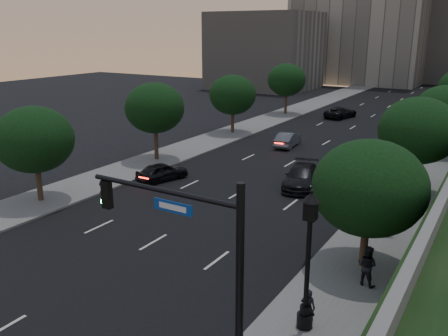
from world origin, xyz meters
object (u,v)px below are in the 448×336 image
Objects in this scene: street_lamp at (308,267)px; pedestrian_c at (389,220)px; traffic_signal_mast at (208,283)px; sedan_near_left at (162,172)px; pedestrian_b at (367,266)px; sedan_mid_left at (288,139)px; pedestrian_a at (308,308)px; sedan_near_right at (301,177)px; sedan_far_left at (341,112)px; sedan_far_right at (389,143)px.

street_lamp is 10.29m from pedestrian_c.
sedan_near_left is at bearing 132.25° from traffic_signal_mast.
traffic_signal_mast reaches higher than pedestrian_b.
street_lamp is at bearing 109.44° from sedan_mid_left.
sedan_near_left is (-14.67, 16.15, -2.98)m from traffic_signal_mast.
pedestrian_a is 0.85× the size of pedestrian_c.
traffic_signal_mast is at bearing -109.23° from street_lamp.
pedestrian_b reaches higher than sedan_near_right.
traffic_signal_mast is 50.11m from sedan_far_left.
street_lamp is 30.26m from sedan_far_right.
sedan_near_right is at bearing -37.11° from pedestrian_c.
pedestrian_b is at bearing 94.25° from pedestrian_c.
sedan_near_left is at bearing -11.52° from pedestrian_b.
sedan_near_left is at bearing -171.14° from sedan_near_right.
sedan_far_right is at bearing 64.73° from sedan_near_right.
sedan_mid_left is at bearing 104.62° from sedan_near_right.
traffic_signal_mast reaches higher than street_lamp.
pedestrian_a is (16.22, -11.71, 0.22)m from sedan_near_left.
pedestrian_b is at bearing 174.28° from sedan_near_left.
sedan_far_left is at bearing -93.95° from sedan_mid_left.
sedan_near_right is (-5.15, 20.10, -2.91)m from traffic_signal_mast.
sedan_mid_left is 0.93× the size of sedan_far_right.
sedan_near_left is 32.69m from sedan_far_left.
sedan_far_left is at bearing -83.08° from pedestrian_a.
street_lamp is 46.29m from sedan_far_left.
traffic_signal_mast reaches higher than sedan_mid_left.
pedestrian_b is at bearing 115.68° from sedan_mid_left.
pedestrian_b is (1.07, 4.16, 0.15)m from pedestrian_a.
sedan_far_left is (3.17, 32.53, 0.01)m from sedan_near_left.
pedestrian_c reaches higher than sedan_near_right.
street_lamp reaches higher than sedan_far_left.
street_lamp reaches higher than sedan_near_right.
sedan_far_left is 3.31× the size of pedestrian_a.
pedestrian_c is at bearing 123.04° from sedan_mid_left.
sedan_near_left is 0.77× the size of sedan_near_right.
pedestrian_c is (7.38, -5.66, 0.28)m from sedan_near_right.
sedan_near_left is 18.88m from pedestrian_b.
sedan_far_right reaches higher than sedan_mid_left.
sedan_far_left is 2.75× the size of pedestrian_b.
pedestrian_a is at bearing 119.99° from sedan_far_left.
pedestrian_c is (0.73, 10.14, -1.59)m from street_lamp.
sedan_near_right is at bearing 112.85° from street_lamp.
street_lamp is at bearing -80.82° from sedan_near_right.
street_lamp is 4.71m from pedestrian_b.
traffic_signal_mast reaches higher than sedan_far_right.
sedan_far_left is (-13.00, 44.38, -1.93)m from street_lamp.
street_lamp is 17.24m from sedan_near_right.
sedan_near_right is at bearing 112.61° from sedan_mid_left.
traffic_signal_mast is 3.82× the size of pedestrian_b.
sedan_far_right is (2.91, 14.17, 0.03)m from sedan_near_right.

